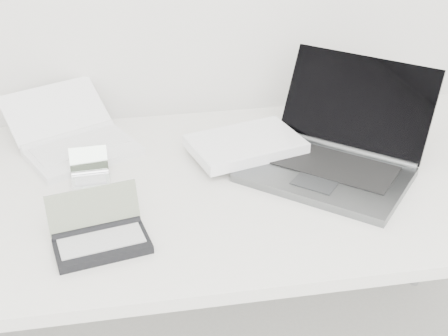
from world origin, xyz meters
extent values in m
cube|color=white|center=(0.00, 1.55, 0.71)|extent=(1.60, 0.80, 0.03)
cylinder|color=silver|center=(0.75, 1.90, 0.35)|extent=(0.04, 0.04, 0.70)
cube|color=#595C5F|center=(0.22, 1.52, 0.74)|extent=(0.46, 0.45, 0.02)
cube|color=black|center=(0.25, 1.55, 0.75)|extent=(0.33, 0.31, 0.00)
cube|color=black|center=(0.35, 1.66, 0.86)|extent=(0.37, 0.34, 0.22)
cylinder|color=#595C5F|center=(0.31, 1.62, 0.75)|extent=(0.30, 0.26, 0.02)
cube|color=#373A3C|center=(0.18, 1.47, 0.75)|extent=(0.12, 0.12, 0.00)
cube|color=white|center=(0.05, 1.66, 0.76)|extent=(0.32, 0.25, 0.03)
cube|color=white|center=(0.05, 1.66, 0.78)|extent=(0.31, 0.24, 0.00)
cube|color=white|center=(-0.36, 1.74, 0.74)|extent=(0.32, 0.28, 0.02)
cube|color=silver|center=(-0.37, 1.76, 0.75)|extent=(0.26, 0.20, 0.00)
cube|color=white|center=(-0.43, 1.89, 0.80)|extent=(0.30, 0.24, 0.10)
cylinder|color=white|center=(-0.40, 1.82, 0.75)|extent=(0.25, 0.13, 0.02)
cube|color=white|center=(-0.34, 1.59, 0.74)|extent=(0.09, 0.07, 0.01)
cube|color=#B6B6BB|center=(-0.34, 1.59, 0.74)|extent=(0.07, 0.04, 0.00)
cube|color=gray|center=(-0.34, 1.64, 0.77)|extent=(0.09, 0.03, 0.06)
cylinder|color=white|center=(-0.34, 1.62, 0.74)|extent=(0.09, 0.02, 0.01)
cube|color=black|center=(-0.32, 1.32, 0.74)|extent=(0.21, 0.14, 0.02)
cube|color=#A4A4A4|center=(-0.32, 1.33, 0.75)|extent=(0.18, 0.10, 0.00)
cube|color=gray|center=(-0.33, 1.39, 0.79)|extent=(0.19, 0.07, 0.09)
cylinder|color=black|center=(-0.33, 1.37, 0.75)|extent=(0.19, 0.06, 0.02)
camera|label=1|loc=(-0.25, 0.27, 1.52)|focal=50.00mm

